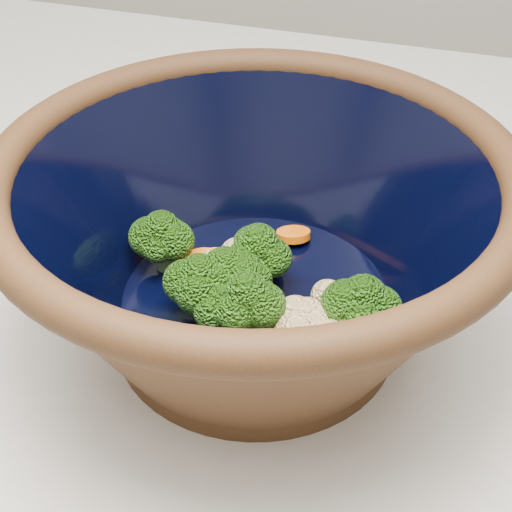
{
  "coord_description": "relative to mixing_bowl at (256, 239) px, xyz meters",
  "views": [
    {
      "loc": [
        0.22,
        -0.36,
        1.28
      ],
      "look_at": [
        0.1,
        0.01,
        0.97
      ],
      "focal_mm": 50.0,
      "sensor_mm": 36.0,
      "label": 1
    }
  ],
  "objects": [
    {
      "name": "vegetable_pile",
      "position": [
        0.0,
        -0.02,
        -0.02
      ],
      "size": [
        0.2,
        0.18,
        0.06
      ],
      "color": "#608442",
      "rests_on": "mixing_bowl"
    },
    {
      "name": "mixing_bowl",
      "position": [
        0.0,
        0.0,
        0.0
      ],
      "size": [
        0.35,
        0.35,
        0.15
      ],
      "rotation": [
        0.0,
        0.0,
        -0.04
      ],
      "color": "black",
      "rests_on": "counter"
    }
  ]
}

